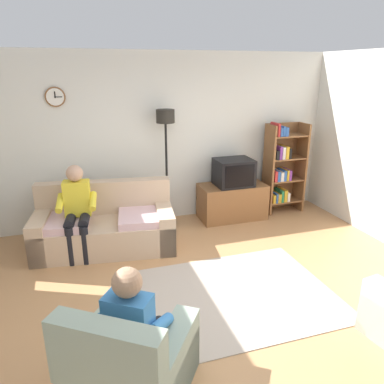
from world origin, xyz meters
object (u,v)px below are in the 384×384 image
(couch, at_px, (105,227))
(tv, at_px, (234,172))
(tv_stand, at_px, (232,201))
(person_on_couch, at_px, (77,207))
(bookshelf, at_px, (282,168))
(person_in_left_armchair, at_px, (135,323))
(floor_lamp, at_px, (166,136))
(armchair_near_window, at_px, (132,365))

(couch, bearing_deg, tv, 11.68)
(couch, xyz_separation_m, tv_stand, (2.15, 0.47, -0.02))
(tv_stand, relative_size, person_on_couch, 0.89)
(bookshelf, distance_m, person_in_left_armchair, 4.38)
(person_in_left_armchair, bearing_deg, person_on_couch, 98.46)
(tv_stand, xyz_separation_m, person_in_left_armchair, (-2.13, -3.03, 0.31))
(tv, relative_size, bookshelf, 0.38)
(floor_lamp, relative_size, person_on_couch, 1.49)
(tv, height_order, armchair_near_window, tv)
(person_in_left_armchair, bearing_deg, tv_stand, 54.94)
(bookshelf, relative_size, floor_lamp, 0.85)
(tv_stand, bearing_deg, floor_lamp, 174.86)
(couch, relative_size, tv, 3.33)
(tv, distance_m, person_in_left_armchair, 3.69)
(tv, xyz_separation_m, armchair_near_window, (-2.18, -3.08, -0.52))
(tv, height_order, bookshelf, bookshelf)
(couch, distance_m, tv, 2.25)
(armchair_near_window, bearing_deg, person_in_left_armchair, 54.93)
(person_on_couch, relative_size, person_in_left_armchair, 1.11)
(tv_stand, height_order, bookshelf, bookshelf)
(tv_stand, xyz_separation_m, person_on_couch, (-2.49, -0.58, 0.40))
(bookshelf, bearing_deg, person_in_left_armchair, -134.83)
(couch, distance_m, person_on_couch, 0.53)
(person_on_couch, bearing_deg, tv, 12.51)
(bookshelf, height_order, person_in_left_armchair, bookshelf)
(tv_stand, xyz_separation_m, bookshelf, (0.95, 0.07, 0.49))
(floor_lamp, bearing_deg, bookshelf, -0.87)
(couch, relative_size, person_in_left_armchair, 1.79)
(tv_stand, bearing_deg, person_in_left_armchair, -125.06)
(person_in_left_armchair, bearing_deg, bookshelf, 45.17)
(armchair_near_window, bearing_deg, tv, 54.73)
(couch, bearing_deg, person_in_left_armchair, -89.56)
(armchair_near_window, distance_m, person_on_couch, 2.58)
(tv_stand, bearing_deg, armchair_near_window, -125.06)
(tv_stand, height_order, person_in_left_armchair, person_in_left_armchair)
(tv_stand, relative_size, armchair_near_window, 0.93)
(tv, height_order, floor_lamp, floor_lamp)
(couch, xyz_separation_m, bookshelf, (3.10, 0.54, 0.47))
(couch, distance_m, person_in_left_armchair, 2.58)
(couch, bearing_deg, person_on_couch, -162.46)
(armchair_near_window, height_order, person_on_couch, person_on_couch)
(bookshelf, xyz_separation_m, floor_lamp, (-2.06, 0.03, 0.66))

